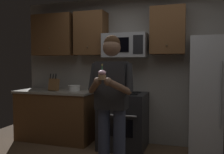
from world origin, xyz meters
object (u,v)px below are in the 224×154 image
(refrigerator, at_px, (221,99))
(knife_block, at_px, (54,85))
(microwave, at_px, (125,46))
(cupcake, at_px, (102,75))
(oven_range, at_px, (123,120))
(bowl_large_white, at_px, (74,88))
(person, at_px, (111,98))

(refrigerator, relative_size, knife_block, 5.63)
(microwave, xyz_separation_m, refrigerator, (1.50, -0.16, -0.82))
(cupcake, bearing_deg, refrigerator, 45.41)
(oven_range, bearing_deg, bowl_large_white, 176.16)
(microwave, relative_size, person, 0.42)
(knife_block, distance_m, bowl_large_white, 0.38)
(person, bearing_deg, cupcake, -90.00)
(person, relative_size, cupcake, 10.13)
(knife_block, bearing_deg, cupcake, -43.83)
(microwave, relative_size, bowl_large_white, 3.32)
(knife_block, height_order, person, person)
(oven_range, bearing_deg, person, -82.65)
(microwave, distance_m, refrigerator, 1.72)
(bowl_large_white, bearing_deg, person, -46.80)
(refrigerator, bearing_deg, bowl_large_white, 177.60)
(microwave, distance_m, bowl_large_white, 1.20)
(oven_range, height_order, person, person)
(cupcake, bearing_deg, knife_block, 136.17)
(refrigerator, xyz_separation_m, knife_block, (-2.81, 0.01, 0.13))
(microwave, bearing_deg, person, -83.37)
(person, height_order, cupcake, person)
(knife_block, bearing_deg, refrigerator, -0.20)
(refrigerator, distance_m, person, 1.72)
(microwave, bearing_deg, cupcake, -84.78)
(oven_range, xyz_separation_m, cupcake, (0.14, -1.42, 0.83))
(oven_range, relative_size, person, 0.53)
(knife_block, relative_size, cupcake, 1.84)
(oven_range, height_order, cupcake, cupcake)
(bowl_large_white, bearing_deg, cupcake, -53.85)
(refrigerator, bearing_deg, cupcake, -134.59)
(knife_block, xyz_separation_m, person, (1.45, -1.06, -0.04))
(microwave, relative_size, cupcake, 4.26)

